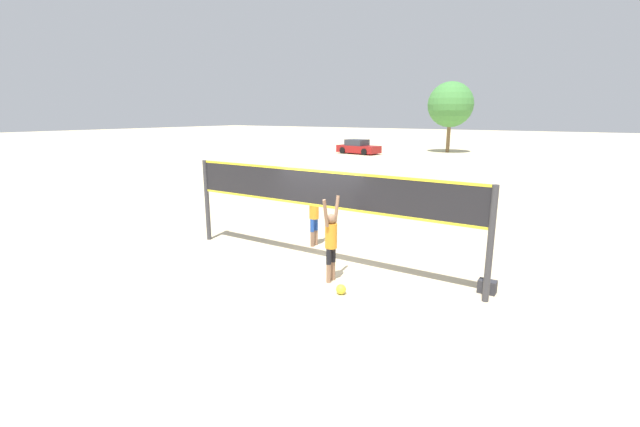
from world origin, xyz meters
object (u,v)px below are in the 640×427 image
gear_bag (487,287)px  tree_left_cluster (450,105)px  player_blocker (314,211)px  parked_car_mid (358,147)px  volleyball (341,289)px  volleyball_net (320,199)px  player_spiker (331,238)px

gear_bag → tree_left_cluster: 36.89m
player_blocker → tree_left_cluster: size_ratio=0.29×
player_blocker → parked_car_mid: (-13.24, 27.50, -0.46)m
volleyball → tree_left_cluster: size_ratio=0.03×
volleyball_net → gear_bag: size_ratio=22.27×
player_blocker → parked_car_mid: size_ratio=0.46×
player_blocker → gear_bag: (5.15, -0.79, -0.94)m
volleyball → player_spiker: bearing=138.4°
gear_bag → tree_left_cluster: (-11.47, 34.76, 4.61)m
player_spiker → gear_bag: (3.26, 1.31, -0.92)m
parked_car_mid → tree_left_cluster: size_ratio=0.64×
volleyball_net → gear_bag: bearing=6.5°
tree_left_cluster → parked_car_mid: bearing=-137.0°
player_blocker → parked_car_mid: 30.52m
player_spiker → player_blocker: 2.83m
player_spiker → parked_car_mid: 33.25m
player_spiker → tree_left_cluster: bearing=12.8°
gear_bag → tree_left_cluster: tree_left_cluster is taller
volleyball → gear_bag: size_ratio=0.58×
volleyball → gear_bag: gear_bag is taller
player_spiker → parked_car_mid: (-15.13, 29.60, -0.44)m
player_spiker → gear_bag: player_spiker is taller
gear_bag → volleyball: bearing=-145.7°
volleyball_net → volleyball: volleyball_net is taller
tree_left_cluster → volleyball_net: bearing=-78.2°
volleyball_net → parked_car_mid: 32.13m
parked_car_mid → player_spiker: bearing=-54.6°
volleyball_net → player_blocker: (-1.03, 1.26, -0.68)m
player_spiker → gear_bag: size_ratio=5.31×
volleyball_net → player_spiker: size_ratio=4.20×
volleyball → parked_car_mid: (-15.71, 30.12, 0.51)m
parked_car_mid → gear_bag: bearing=-48.7°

